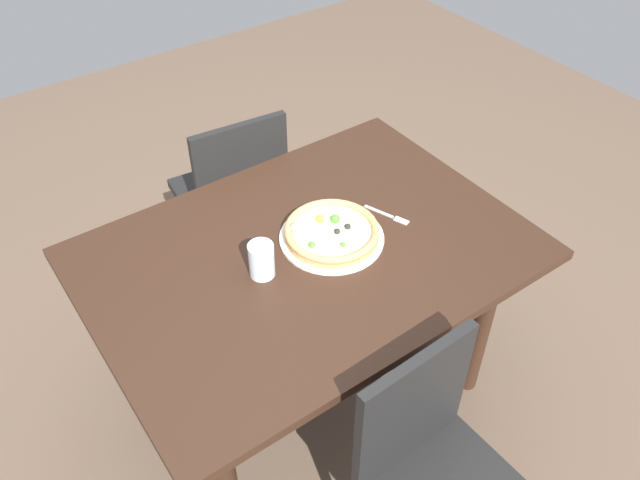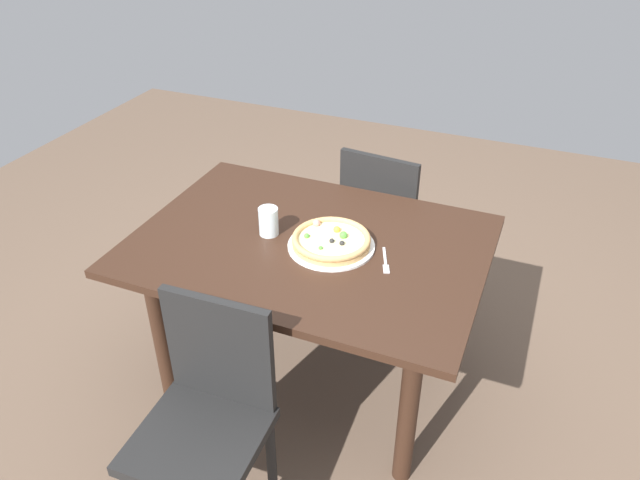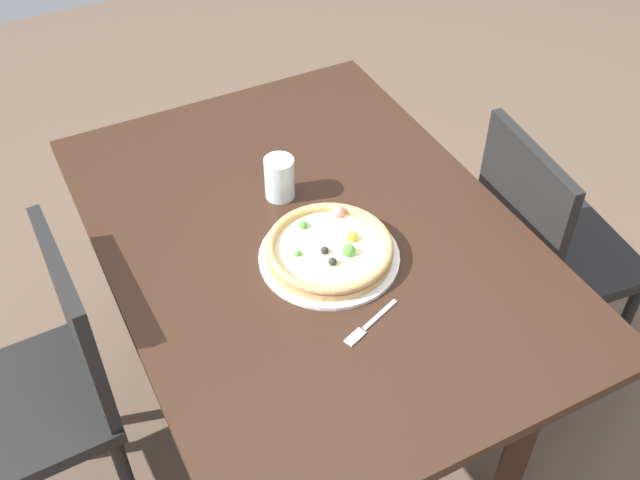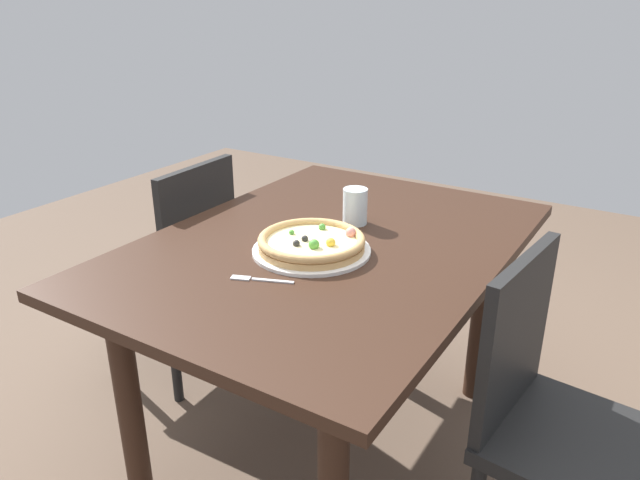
{
  "view_description": "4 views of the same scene",
  "coord_description": "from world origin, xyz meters",
  "px_view_note": "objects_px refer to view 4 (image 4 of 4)",
  "views": [
    {
      "loc": [
        0.82,
        1.23,
        2.11
      ],
      "look_at": [
        -0.05,
        0.0,
        0.76
      ],
      "focal_mm": 36.22,
      "sensor_mm": 36.0,
      "label": 1
    },
    {
      "loc": [
        -0.79,
        1.8,
        2.03
      ],
      "look_at": [
        -0.05,
        0.0,
        0.76
      ],
      "focal_mm": 34.07,
      "sensor_mm": 36.0,
      "label": 2
    },
    {
      "loc": [
        -1.21,
        0.6,
        2.01
      ],
      "look_at": [
        -0.05,
        0.0,
        0.76
      ],
      "focal_mm": 42.4,
      "sensor_mm": 36.0,
      "label": 3
    },
    {
      "loc": [
        -1.39,
        -0.84,
        1.42
      ],
      "look_at": [
        -0.05,
        0.0,
        0.76
      ],
      "focal_mm": 33.66,
      "sensor_mm": 36.0,
      "label": 4
    }
  ],
  "objects_px": {
    "fork": "(257,279)",
    "drinking_glass": "(355,206)",
    "pizza": "(311,242)",
    "plate": "(311,250)",
    "chair_near": "(554,418)",
    "chair_far": "(178,263)",
    "dining_table": "(328,274)"
  },
  "relations": [
    {
      "from": "plate",
      "to": "drinking_glass",
      "type": "distance_m",
      "value": 0.27
    },
    {
      "from": "chair_far",
      "to": "pizza",
      "type": "bearing_deg",
      "value": -104.49
    },
    {
      "from": "dining_table",
      "to": "drinking_glass",
      "type": "height_order",
      "value": "drinking_glass"
    },
    {
      "from": "pizza",
      "to": "drinking_glass",
      "type": "distance_m",
      "value": 0.26
    },
    {
      "from": "chair_far",
      "to": "fork",
      "type": "distance_m",
      "value": 0.82
    },
    {
      "from": "drinking_glass",
      "to": "plate",
      "type": "bearing_deg",
      "value": -179.01
    },
    {
      "from": "fork",
      "to": "drinking_glass",
      "type": "xyz_separation_m",
      "value": [
        0.49,
        -0.02,
        0.06
      ]
    },
    {
      "from": "chair_far",
      "to": "dining_table",
      "type": "bearing_deg",
      "value": -97.13
    },
    {
      "from": "pizza",
      "to": "chair_far",
      "type": "bearing_deg",
      "value": 77.41
    },
    {
      "from": "chair_far",
      "to": "drinking_glass",
      "type": "bearing_deg",
      "value": -83.28
    },
    {
      "from": "chair_far",
      "to": "drinking_glass",
      "type": "height_order",
      "value": "chair_far"
    },
    {
      "from": "chair_near",
      "to": "pizza",
      "type": "relative_size",
      "value": 2.86
    },
    {
      "from": "chair_far",
      "to": "fork",
      "type": "relative_size",
      "value": 5.41
    },
    {
      "from": "dining_table",
      "to": "plate",
      "type": "xyz_separation_m",
      "value": [
        -0.09,
        0.0,
        0.11
      ]
    },
    {
      "from": "pizza",
      "to": "plate",
      "type": "bearing_deg",
      "value": 119.54
    },
    {
      "from": "plate",
      "to": "fork",
      "type": "distance_m",
      "value": 0.22
    },
    {
      "from": "plate",
      "to": "fork",
      "type": "height_order",
      "value": "plate"
    },
    {
      "from": "chair_near",
      "to": "plate",
      "type": "bearing_deg",
      "value": -85.36
    },
    {
      "from": "pizza",
      "to": "fork",
      "type": "xyz_separation_m",
      "value": [
        -0.22,
        0.02,
        -0.03
      ]
    },
    {
      "from": "dining_table",
      "to": "fork",
      "type": "relative_size",
      "value": 8.47
    },
    {
      "from": "plate",
      "to": "pizza",
      "type": "relative_size",
      "value": 1.11
    },
    {
      "from": "plate",
      "to": "fork",
      "type": "bearing_deg",
      "value": 174.71
    },
    {
      "from": "chair_far",
      "to": "plate",
      "type": "distance_m",
      "value": 0.77
    },
    {
      "from": "dining_table",
      "to": "chair_far",
      "type": "height_order",
      "value": "chair_far"
    },
    {
      "from": "chair_near",
      "to": "drinking_glass",
      "type": "height_order",
      "value": "chair_near"
    },
    {
      "from": "fork",
      "to": "drinking_glass",
      "type": "distance_m",
      "value": 0.49
    },
    {
      "from": "chair_near",
      "to": "dining_table",
      "type": "bearing_deg",
      "value": -92.86
    },
    {
      "from": "plate",
      "to": "fork",
      "type": "xyz_separation_m",
      "value": [
        -0.22,
        0.02,
        -0.0
      ]
    },
    {
      "from": "dining_table",
      "to": "chair_far",
      "type": "relative_size",
      "value": 1.56
    },
    {
      "from": "dining_table",
      "to": "pizza",
      "type": "height_order",
      "value": "pizza"
    },
    {
      "from": "dining_table",
      "to": "chair_near",
      "type": "bearing_deg",
      "value": -98.72
    },
    {
      "from": "fork",
      "to": "dining_table",
      "type": "bearing_deg",
      "value": -114.95
    }
  ]
}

